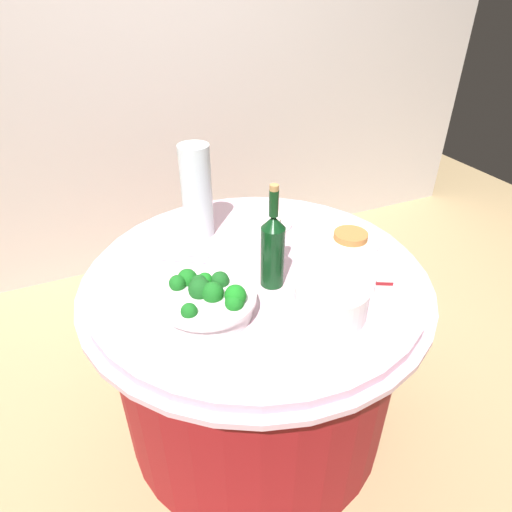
{
  "coord_description": "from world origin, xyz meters",
  "views": [
    {
      "loc": [
        -0.49,
        -1.1,
        1.57
      ],
      "look_at": [
        0.0,
        0.0,
        0.79
      ],
      "focal_mm": 30.85,
      "sensor_mm": 36.0,
      "label": 1
    }
  ],
  "objects_px": {
    "decorative_fruit_vase": "(197,194)",
    "food_plate_peanuts": "(350,238)",
    "wine_bottle": "(273,249)",
    "broccoli_bowl": "(208,299)",
    "food_plate_rice": "(264,222)",
    "plate_stack": "(331,300)",
    "label_placard_front": "(384,287)",
    "serving_tongs": "(187,258)"
  },
  "relations": [
    {
      "from": "decorative_fruit_vase",
      "to": "food_plate_peanuts",
      "type": "xyz_separation_m",
      "value": [
        0.48,
        -0.28,
        -0.15
      ]
    },
    {
      "from": "wine_bottle",
      "to": "broccoli_bowl",
      "type": "bearing_deg",
      "value": -167.75
    },
    {
      "from": "food_plate_peanuts",
      "to": "food_plate_rice",
      "type": "height_order",
      "value": "food_plate_peanuts"
    },
    {
      "from": "plate_stack",
      "to": "wine_bottle",
      "type": "bearing_deg",
      "value": 114.08
    },
    {
      "from": "food_plate_peanuts",
      "to": "label_placard_front",
      "type": "relative_size",
      "value": 4.0
    },
    {
      "from": "broccoli_bowl",
      "to": "plate_stack",
      "type": "distance_m",
      "value": 0.35
    },
    {
      "from": "serving_tongs",
      "to": "food_plate_rice",
      "type": "relative_size",
      "value": 0.73
    },
    {
      "from": "food_plate_peanuts",
      "to": "serving_tongs",
      "type": "bearing_deg",
      "value": 167.3
    },
    {
      "from": "plate_stack",
      "to": "serving_tongs",
      "type": "relative_size",
      "value": 1.32
    },
    {
      "from": "wine_bottle",
      "to": "food_plate_rice",
      "type": "distance_m",
      "value": 0.4
    },
    {
      "from": "wine_bottle",
      "to": "food_plate_peanuts",
      "type": "xyz_separation_m",
      "value": [
        0.37,
        0.11,
        -0.12
      ]
    },
    {
      "from": "decorative_fruit_vase",
      "to": "food_plate_rice",
      "type": "relative_size",
      "value": 1.55
    },
    {
      "from": "wine_bottle",
      "to": "plate_stack",
      "type": "bearing_deg",
      "value": -65.92
    },
    {
      "from": "broccoli_bowl",
      "to": "serving_tongs",
      "type": "height_order",
      "value": "broccoli_bowl"
    },
    {
      "from": "plate_stack",
      "to": "food_plate_rice",
      "type": "bearing_deg",
      "value": 84.93
    },
    {
      "from": "decorative_fruit_vase",
      "to": "food_plate_peanuts",
      "type": "bearing_deg",
      "value": -30.44
    },
    {
      "from": "broccoli_bowl",
      "to": "food_plate_rice",
      "type": "distance_m",
      "value": 0.55
    },
    {
      "from": "wine_bottle",
      "to": "label_placard_front",
      "type": "relative_size",
      "value": 6.11
    },
    {
      "from": "serving_tongs",
      "to": "food_plate_peanuts",
      "type": "relative_size",
      "value": 0.73
    },
    {
      "from": "serving_tongs",
      "to": "food_plate_peanuts",
      "type": "xyz_separation_m",
      "value": [
        0.58,
        -0.13,
        0.01
      ]
    },
    {
      "from": "wine_bottle",
      "to": "food_plate_rice",
      "type": "height_order",
      "value": "wine_bottle"
    },
    {
      "from": "decorative_fruit_vase",
      "to": "serving_tongs",
      "type": "distance_m",
      "value": 0.24
    },
    {
      "from": "broccoli_bowl",
      "to": "serving_tongs",
      "type": "distance_m",
      "value": 0.3
    },
    {
      "from": "serving_tongs",
      "to": "plate_stack",
      "type": "bearing_deg",
      "value": -56.21
    },
    {
      "from": "food_plate_rice",
      "to": "label_placard_front",
      "type": "bearing_deg",
      "value": -75.53
    },
    {
      "from": "broccoli_bowl",
      "to": "serving_tongs",
      "type": "bearing_deg",
      "value": 85.97
    },
    {
      "from": "broccoli_bowl",
      "to": "food_plate_peanuts",
      "type": "distance_m",
      "value": 0.62
    },
    {
      "from": "broccoli_bowl",
      "to": "serving_tongs",
      "type": "relative_size",
      "value": 1.76
    },
    {
      "from": "decorative_fruit_vase",
      "to": "serving_tongs",
      "type": "relative_size",
      "value": 2.13
    },
    {
      "from": "broccoli_bowl",
      "to": "plate_stack",
      "type": "relative_size",
      "value": 1.33
    },
    {
      "from": "plate_stack",
      "to": "broccoli_bowl",
      "type": "bearing_deg",
      "value": 154.8
    },
    {
      "from": "food_plate_peanuts",
      "to": "food_plate_rice",
      "type": "xyz_separation_m",
      "value": [
        -0.23,
        0.25,
        -0.0
      ]
    },
    {
      "from": "plate_stack",
      "to": "wine_bottle",
      "type": "xyz_separation_m",
      "value": [
        -0.09,
        0.2,
        0.08
      ]
    },
    {
      "from": "broccoli_bowl",
      "to": "label_placard_front",
      "type": "relative_size",
      "value": 5.09
    },
    {
      "from": "plate_stack",
      "to": "label_placard_front",
      "type": "bearing_deg",
      "value": 1.97
    },
    {
      "from": "decorative_fruit_vase",
      "to": "food_plate_peanuts",
      "type": "height_order",
      "value": "decorative_fruit_vase"
    },
    {
      "from": "plate_stack",
      "to": "food_plate_rice",
      "type": "xyz_separation_m",
      "value": [
        0.05,
        0.56,
        -0.04
      ]
    },
    {
      "from": "decorative_fruit_vase",
      "to": "food_plate_peanuts",
      "type": "relative_size",
      "value": 1.55
    },
    {
      "from": "label_placard_front",
      "to": "wine_bottle",
      "type": "bearing_deg",
      "value": 145.65
    },
    {
      "from": "broccoli_bowl",
      "to": "food_plate_peanuts",
      "type": "bearing_deg",
      "value": 15.21
    },
    {
      "from": "plate_stack",
      "to": "food_plate_peanuts",
      "type": "xyz_separation_m",
      "value": [
        0.28,
        0.31,
        -0.04
      ]
    },
    {
      "from": "label_placard_front",
      "to": "decorative_fruit_vase",
      "type": "bearing_deg",
      "value": 123.6
    }
  ]
}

